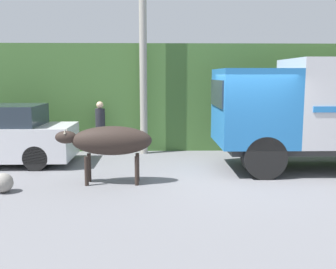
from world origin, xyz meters
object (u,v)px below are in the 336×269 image
(utility_pole, at_px, (143,42))
(roadside_rock, at_px, (3,183))
(brown_cow, at_px, (110,141))
(pedestrian_on_hill, at_px, (100,125))

(utility_pole, distance_m, roadside_rock, 6.05)
(brown_cow, xyz_separation_m, roadside_rock, (-2.20, -0.66, -0.78))
(pedestrian_on_hill, bearing_deg, utility_pole, -161.13)
(utility_pole, xyz_separation_m, roadside_rock, (-2.87, -4.20, -3.28))
(utility_pole, bearing_deg, roadside_rock, -124.32)
(pedestrian_on_hill, distance_m, roadside_rock, 4.48)
(pedestrian_on_hill, height_order, utility_pole, utility_pole)
(pedestrian_on_hill, xyz_separation_m, roadside_rock, (-1.49, -4.16, -0.72))
(brown_cow, height_order, roadside_rock, brown_cow)
(utility_pole, height_order, roadside_rock, utility_pole)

